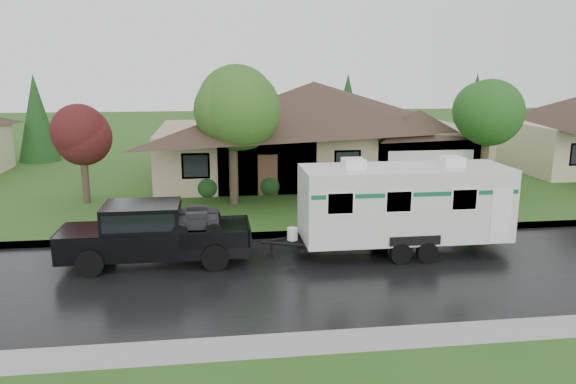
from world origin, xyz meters
name	(u,v)px	position (x,y,z in m)	size (l,w,h in m)	color
ground	(327,253)	(0.00, 0.00, 0.00)	(140.00, 140.00, 0.00)	#2A541A
road	(339,272)	(0.00, -2.00, 0.01)	(140.00, 8.00, 0.01)	black
curb	(315,233)	(0.00, 2.25, 0.07)	(140.00, 0.50, 0.15)	gray
lawn	(278,174)	(0.00, 15.00, 0.07)	(140.00, 26.00, 0.15)	#2A541A
house_main	(319,119)	(2.29, 13.84, 3.59)	(19.44, 10.80, 6.90)	gray
tree_left_green	(232,112)	(-3.02, 7.37, 4.52)	(3.80, 3.80, 6.29)	#382B1E
tree_red	(82,137)	(-10.09, 8.61, 3.33)	(2.77, 2.77, 4.59)	#382B1E
tree_right_green	(488,116)	(9.84, 7.96, 4.14)	(3.48, 3.48, 5.76)	#382B1E
shrub_row	(329,183)	(2.00, 9.30, 0.65)	(13.60, 1.00, 1.00)	#143814
pickup_truck	(152,231)	(-6.08, -0.22, 1.12)	(6.25, 2.38, 2.08)	black
travel_trailer	(404,203)	(2.74, -0.22, 1.84)	(7.71, 2.71, 3.46)	silver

